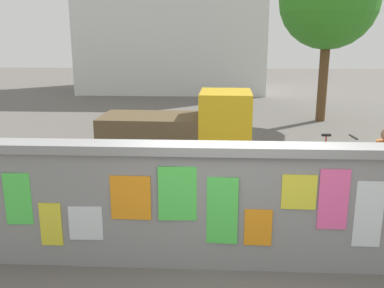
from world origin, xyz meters
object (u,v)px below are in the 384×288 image
(bicycle_far, at_px, (331,159))
(motorcycle, at_px, (287,202))
(auto_rickshaw_truck, at_px, (184,130))
(person_walking, at_px, (384,165))
(tree_roadside, at_px, (329,0))
(bicycle_near, at_px, (155,205))

(bicycle_far, bearing_deg, motorcycle, -116.74)
(auto_rickshaw_truck, relative_size, motorcycle, 1.91)
(bicycle_far, xyz_separation_m, person_walking, (0.20, -2.48, 0.62))
(person_walking, height_order, tree_roadside, tree_roadside)
(bicycle_near, bearing_deg, person_walking, 7.17)
(bicycle_near, bearing_deg, tree_roadside, 62.23)
(tree_roadside, bearing_deg, person_walking, -97.10)
(auto_rickshaw_truck, bearing_deg, bicycle_far, -7.97)
(bicycle_near, bearing_deg, bicycle_far, 38.88)
(motorcycle, bearing_deg, tree_roadside, 73.50)
(bicycle_far, bearing_deg, auto_rickshaw_truck, 172.03)
(bicycle_near, bearing_deg, auto_rickshaw_truck, 85.83)
(auto_rickshaw_truck, xyz_separation_m, tree_roadside, (4.75, 6.04, 3.48))
(motorcycle, bearing_deg, bicycle_near, -179.67)
(person_walking, bearing_deg, motorcycle, -164.25)
(bicycle_near, xyz_separation_m, person_walking, (3.88, 0.49, 0.62))
(motorcycle, bearing_deg, bicycle_far, 63.26)
(auto_rickshaw_truck, distance_m, tree_roadside, 8.44)
(motorcycle, bearing_deg, person_walking, 15.75)
(bicycle_far, bearing_deg, person_walking, -85.48)
(motorcycle, height_order, bicycle_far, bicycle_far)
(bicycle_near, distance_m, tree_roadside, 11.45)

